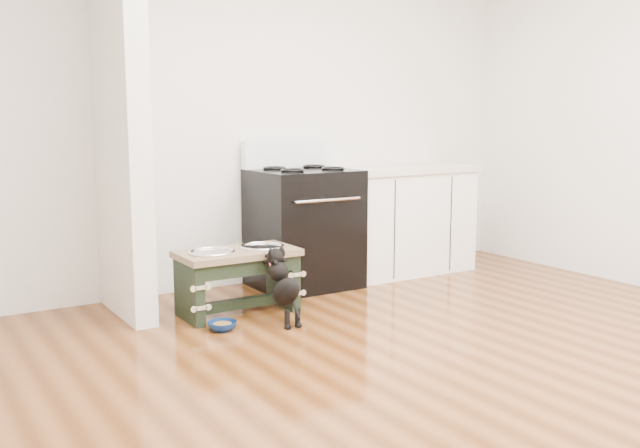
{
  "coord_description": "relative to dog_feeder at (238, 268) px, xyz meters",
  "views": [
    {
      "loc": [
        -2.57,
        -2.57,
        1.34
      ],
      "look_at": [
        -0.08,
        1.39,
        0.62
      ],
      "focal_mm": 40.0,
      "sensor_mm": 36.0,
      "label": 1
    }
  ],
  "objects": [
    {
      "name": "dog_feeder",
      "position": [
        0.0,
        0.0,
        0.0
      ],
      "size": [
        0.8,
        0.43,
        0.46
      ],
      "color": "black",
      "rests_on": "ground"
    },
    {
      "name": "cabinet_run",
      "position": [
        1.76,
        0.46,
        0.14
      ],
      "size": [
        1.24,
        0.64,
        0.91
      ],
      "color": "white",
      "rests_on": "ground"
    },
    {
      "name": "partition_wall",
      "position": [
        -0.64,
        0.38,
        1.04
      ],
      "size": [
        0.15,
        0.8,
        2.7
      ],
      "primitive_type": "cube",
      "color": "silver",
      "rests_on": "ground"
    },
    {
      "name": "ground",
      "position": [
        0.53,
        -1.72,
        -0.31
      ],
      "size": [
        5.0,
        5.0,
        0.0
      ],
      "primitive_type": "plane",
      "color": "#4E270E",
      "rests_on": "ground"
    },
    {
      "name": "floor_bowl",
      "position": [
        -0.26,
        -0.3,
        -0.28
      ],
      "size": [
        0.22,
        0.22,
        0.06
      ],
      "rotation": [
        0.0,
        0.0,
        -0.25
      ],
      "color": "navy",
      "rests_on": "ground"
    },
    {
      "name": "oven_range",
      "position": [
        0.78,
        0.44,
        0.17
      ],
      "size": [
        0.76,
        0.69,
        1.14
      ],
      "color": "black",
      "rests_on": "ground"
    },
    {
      "name": "room_shell",
      "position": [
        0.53,
        -1.72,
        1.31
      ],
      "size": [
        5.0,
        5.0,
        5.0
      ],
      "color": "silver",
      "rests_on": "ground"
    },
    {
      "name": "puppy",
      "position": [
        0.14,
        -0.37,
        -0.05
      ],
      "size": [
        0.14,
        0.41,
        0.49
      ],
      "color": "black",
      "rests_on": "ground"
    }
  ]
}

